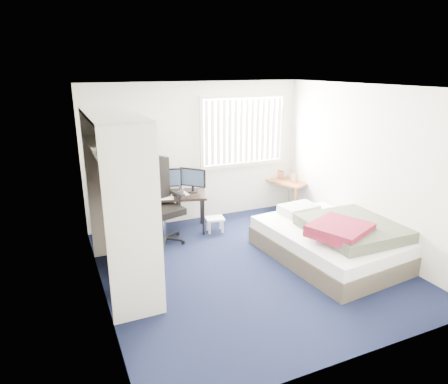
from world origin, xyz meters
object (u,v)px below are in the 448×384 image
object	(u,v)px
desk	(166,191)
nightstand	(286,184)
bed	(333,240)
office_chair	(161,210)

from	to	relation	value
desk	nightstand	distance (m)	2.46
nightstand	bed	world-z (taller)	nightstand
office_chair	bed	bearing A→B (deg)	-37.32
office_chair	nightstand	size ratio (longest dim) A/B	1.42
office_chair	desk	bearing A→B (deg)	61.26
bed	office_chair	bearing A→B (deg)	142.68
office_chair	nightstand	distance (m)	2.69
desk	nightstand	xyz separation A→B (m)	(2.45, 0.09, -0.18)
bed	desk	bearing A→B (deg)	134.46
desk	office_chair	xyz separation A→B (m)	(-0.20, -0.36, -0.19)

